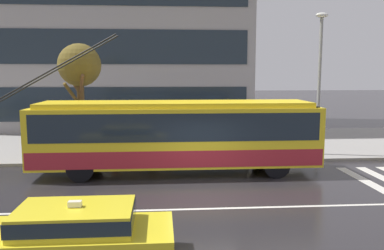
# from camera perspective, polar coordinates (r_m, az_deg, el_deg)

# --- Properties ---
(ground_plane) EXTENTS (160.00, 160.00, 0.00)m
(ground_plane) POSITION_cam_1_polar(r_m,az_deg,el_deg) (13.49, 1.95, -10.27)
(ground_plane) COLOR #262326
(sidewalk_slab) EXTENTS (80.00, 10.00, 0.14)m
(sidewalk_slab) POSITION_cam_1_polar(r_m,az_deg,el_deg) (23.02, -0.69, -2.62)
(sidewalk_slab) COLOR gray
(sidewalk_slab) RESTS_ON ground_plane
(crosswalk_stripe_edge_near) EXTENTS (0.44, 4.40, 0.01)m
(crosswalk_stripe_edge_near) POSITION_cam_1_polar(r_m,az_deg,el_deg) (16.68, 23.77, -7.42)
(crosswalk_stripe_edge_near) COLOR beige
(crosswalk_stripe_edge_near) RESTS_ON ground_plane
(lane_centre_line) EXTENTS (72.00, 0.14, 0.01)m
(lane_centre_line) POSITION_cam_1_polar(r_m,az_deg,el_deg) (12.36, 2.56, -11.94)
(lane_centre_line) COLOR silver
(lane_centre_line) RESTS_ON ground_plane
(trolleybus) EXTENTS (12.87, 2.50, 5.62)m
(trolleybus) POSITION_cam_1_polar(r_m,az_deg,el_deg) (16.22, -2.23, -1.32)
(trolleybus) COLOR yellow
(trolleybus) RESTS_ON ground_plane
(taxi_oncoming_near) EXTENTS (4.57, 1.82, 1.39)m
(taxi_oncoming_near) POSITION_cam_1_polar(r_m,az_deg,el_deg) (9.24, -17.06, -14.52)
(taxi_oncoming_near) COLOR yellow
(taxi_oncoming_near) RESTS_ON ground_plane
(bus_shelter) EXTENTS (3.83, 1.88, 2.59)m
(bus_shelter) POSITION_cam_1_polar(r_m,az_deg,el_deg) (19.86, -8.15, 1.64)
(bus_shelter) COLOR gray
(bus_shelter) RESTS_ON sidewalk_slab
(pedestrian_at_shelter) EXTENTS (0.39, 0.39, 1.66)m
(pedestrian_at_shelter) POSITION_cam_1_polar(r_m,az_deg,el_deg) (20.58, -11.16, -1.00)
(pedestrian_at_shelter) COLOR black
(pedestrian_at_shelter) RESTS_ON sidewalk_slab
(pedestrian_approaching_curb) EXTENTS (1.31, 1.31, 2.05)m
(pedestrian_approaching_curb) POSITION_cam_1_polar(r_m,az_deg,el_deg) (20.05, 8.02, 0.72)
(pedestrian_approaching_curb) COLOR black
(pedestrian_approaching_curb) RESTS_ON sidewalk_slab
(pedestrian_walking_past) EXTENTS (1.26, 1.26, 2.05)m
(pedestrian_walking_past) POSITION_cam_1_polar(r_m,az_deg,el_deg) (18.98, -5.92, 0.41)
(pedestrian_walking_past) COLOR black
(pedestrian_walking_past) RESTS_ON sidewalk_slab
(street_lamp) EXTENTS (0.60, 0.32, 6.81)m
(street_lamp) POSITION_cam_1_polar(r_m,az_deg,el_deg) (20.17, 17.90, 7.26)
(street_lamp) COLOR gray
(street_lamp) RESTS_ON sidewalk_slab
(street_tree_bare) EXTENTS (2.07, 2.13, 5.39)m
(street_tree_bare) POSITION_cam_1_polar(r_m,az_deg,el_deg) (20.05, -15.88, 7.92)
(street_tree_bare) COLOR brown
(street_tree_bare) RESTS_ON sidewalk_slab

